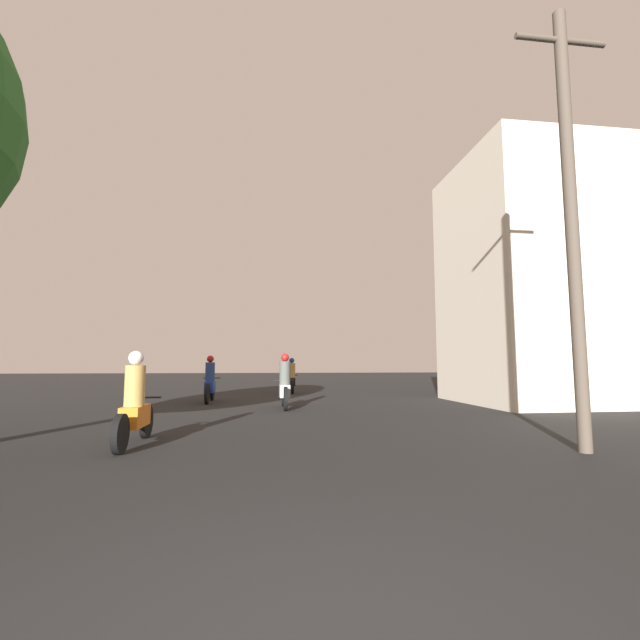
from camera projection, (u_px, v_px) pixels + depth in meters
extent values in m
cylinder|color=black|center=(146.00, 421.00, 7.73)|extent=(0.10, 0.59, 0.59)
cylinder|color=black|center=(120.00, 434.00, 6.33)|extent=(0.10, 0.59, 0.59)
cube|color=orange|center=(135.00, 416.00, 7.05)|extent=(0.30, 0.78, 0.34)
cylinder|color=black|center=(143.00, 397.00, 7.53)|extent=(0.60, 0.04, 0.04)
cylinder|color=#B28E47|center=(135.00, 386.00, 7.03)|extent=(0.32, 0.32, 0.67)
sphere|color=silver|center=(136.00, 358.00, 7.07)|extent=(0.24, 0.24, 0.24)
cylinder|color=black|center=(284.00, 395.00, 13.46)|extent=(0.10, 0.68, 0.68)
cylinder|color=black|center=(286.00, 399.00, 12.13)|extent=(0.10, 0.68, 0.68)
cube|color=#ADADB2|center=(285.00, 391.00, 12.81)|extent=(0.30, 0.87, 0.37)
cylinder|color=black|center=(284.00, 381.00, 13.27)|extent=(0.60, 0.04, 0.04)
cylinder|color=#4C514C|center=(285.00, 373.00, 12.78)|extent=(0.32, 0.32, 0.69)
sphere|color=#A51919|center=(285.00, 357.00, 12.83)|extent=(0.24, 0.24, 0.24)
cylinder|color=black|center=(212.00, 391.00, 15.54)|extent=(0.10, 0.68, 0.68)
cylinder|color=black|center=(207.00, 394.00, 14.10)|extent=(0.10, 0.68, 0.68)
cube|color=#1E389E|center=(210.00, 387.00, 14.84)|extent=(0.30, 0.80, 0.38)
cylinder|color=black|center=(212.00, 378.00, 15.34)|extent=(0.60, 0.04, 0.04)
cylinder|color=navy|center=(210.00, 372.00, 14.81)|extent=(0.32, 0.32, 0.66)
sphere|color=#A51919|center=(210.00, 359.00, 14.86)|extent=(0.24, 0.24, 0.24)
cylinder|color=black|center=(291.00, 385.00, 20.04)|extent=(0.10, 0.66, 0.66)
cylinder|color=black|center=(292.00, 387.00, 18.78)|extent=(0.10, 0.66, 0.66)
cube|color=black|center=(292.00, 382.00, 19.43)|extent=(0.30, 0.71, 0.36)
cylinder|color=black|center=(291.00, 375.00, 19.87)|extent=(0.60, 0.04, 0.04)
cylinder|color=#B28E47|center=(292.00, 370.00, 19.41)|extent=(0.32, 0.32, 0.66)
sphere|color=navy|center=(292.00, 360.00, 19.46)|extent=(0.24, 0.24, 0.24)
cube|color=beige|center=(528.00, 280.00, 14.79)|extent=(4.59, 5.19, 8.40)
cylinder|color=#4C4238|center=(572.00, 221.00, 6.79)|extent=(0.20, 0.20, 7.19)
cylinder|color=#4C4238|center=(560.00, 40.00, 7.10)|extent=(1.60, 0.10, 0.10)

